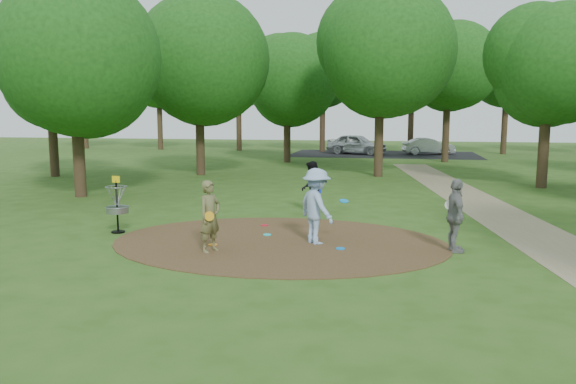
# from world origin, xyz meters

# --- Properties ---
(ground) EXTENTS (100.00, 100.00, 0.00)m
(ground) POSITION_xyz_m (0.00, 0.00, 0.00)
(ground) COLOR #2D5119
(ground) RESTS_ON ground
(dirt_clearing) EXTENTS (8.40, 8.40, 0.02)m
(dirt_clearing) POSITION_xyz_m (0.00, 0.00, 0.01)
(dirt_clearing) COLOR #47301C
(dirt_clearing) RESTS_ON ground
(footpath) EXTENTS (7.55, 39.89, 0.01)m
(footpath) POSITION_xyz_m (6.50, 2.00, 0.01)
(footpath) COLOR #8C7A5B
(footpath) RESTS_ON ground
(parking_lot) EXTENTS (14.00, 8.00, 0.01)m
(parking_lot) POSITION_xyz_m (2.00, 30.00, 0.00)
(parking_lot) COLOR black
(parking_lot) RESTS_ON ground
(player_observer_with_disc) EXTENTS (0.62, 0.72, 1.68)m
(player_observer_with_disc) POSITION_xyz_m (-1.37, -1.25, 0.84)
(player_observer_with_disc) COLOR brown
(player_observer_with_disc) RESTS_ON ground
(player_throwing_with_disc) EXTENTS (1.49, 1.37, 1.87)m
(player_throwing_with_disc) POSITION_xyz_m (0.93, 0.02, 0.94)
(player_throwing_with_disc) COLOR #9ABAE6
(player_throwing_with_disc) RESTS_ON ground
(player_walking_with_disc) EXTENTS (0.71, 0.87, 1.68)m
(player_walking_with_disc) POSITION_xyz_m (0.21, 4.06, 0.84)
(player_walking_with_disc) COLOR black
(player_walking_with_disc) RESTS_ON ground
(player_waiting_with_disc) EXTENTS (0.59, 1.06, 1.71)m
(player_waiting_with_disc) POSITION_xyz_m (4.21, -0.18, 0.86)
(player_waiting_with_disc) COLOR gray
(player_waiting_with_disc) RESTS_ON ground
(disc_ground_cyan) EXTENTS (0.22, 0.22, 0.02)m
(disc_ground_cyan) POSITION_xyz_m (-0.46, 0.67, 0.03)
(disc_ground_cyan) COLOR #1CDDE3
(disc_ground_cyan) RESTS_ON dirt_clearing
(disc_ground_blue) EXTENTS (0.22, 0.22, 0.02)m
(disc_ground_blue) POSITION_xyz_m (1.58, -0.48, 0.03)
(disc_ground_blue) COLOR #0E86F2
(disc_ground_blue) RESTS_ON dirt_clearing
(disc_ground_red) EXTENTS (0.22, 0.22, 0.02)m
(disc_ground_red) POSITION_xyz_m (-0.81, 1.86, 0.03)
(disc_ground_red) COLOR red
(disc_ground_red) RESTS_ON dirt_clearing
(car_left) EXTENTS (4.86, 3.19, 1.54)m
(car_left) POSITION_xyz_m (-0.06, 29.69, 0.77)
(car_left) COLOR #B2B5BA
(car_left) RESTS_ON ground
(car_right) EXTENTS (4.00, 2.05, 1.26)m
(car_right) POSITION_xyz_m (5.31, 30.31, 0.63)
(car_right) COLOR #ADAEB5
(car_right) RESTS_ON ground
(disc_ground_orange) EXTENTS (0.22, 0.22, 0.02)m
(disc_ground_orange) POSITION_xyz_m (-1.51, -0.67, 0.03)
(disc_ground_orange) COLOR orange
(disc_ground_orange) RESTS_ON dirt_clearing
(disc_golf_basket) EXTENTS (0.63, 0.63, 1.54)m
(disc_golf_basket) POSITION_xyz_m (-4.50, 0.30, 0.87)
(disc_golf_basket) COLOR black
(disc_golf_basket) RESTS_ON ground
(tree_ring) EXTENTS (37.46, 45.06, 9.16)m
(tree_ring) POSITION_xyz_m (2.43, 9.33, 5.32)
(tree_ring) COLOR #332316
(tree_ring) RESTS_ON ground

